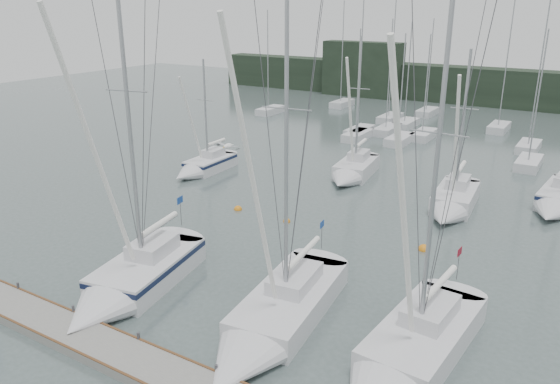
% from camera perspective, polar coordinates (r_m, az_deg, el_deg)
% --- Properties ---
extents(ground, '(160.00, 160.00, 0.00)m').
position_cam_1_polar(ground, '(25.39, -4.54, -12.75)').
color(ground, '#475754').
rests_on(ground, ground).
extents(dock, '(24.00, 2.00, 0.40)m').
position_cam_1_polar(dock, '(22.16, -12.52, -17.90)').
color(dock, slate).
rests_on(dock, ground).
extents(far_treeline, '(90.00, 4.00, 5.00)m').
position_cam_1_polar(far_treeline, '(81.06, 22.42, 10.01)').
color(far_treeline, black).
rests_on(far_treeline, ground).
extents(far_building_left, '(12.00, 3.00, 8.00)m').
position_cam_1_polar(far_building_left, '(84.52, 8.61, 12.56)').
color(far_building_left, black).
rests_on(far_building_left, ground).
extents(mast_forest, '(49.89, 22.77, 14.50)m').
position_cam_1_polar(mast_forest, '(59.90, 18.88, 5.69)').
color(mast_forest, silver).
rests_on(mast_forest, ground).
extents(sailboat_near_left, '(4.73, 9.73, 16.37)m').
position_cam_1_polar(sailboat_near_left, '(27.44, -15.66, -9.29)').
color(sailboat_near_left, silver).
rests_on(sailboat_near_left, ground).
extents(sailboat_near_center, '(4.26, 11.14, 16.09)m').
position_cam_1_polar(sailboat_near_center, '(23.53, -1.27, -13.97)').
color(sailboat_near_center, silver).
rests_on(sailboat_near_center, ground).
extents(sailboat_near_right, '(3.71, 10.26, 15.40)m').
position_cam_1_polar(sailboat_near_right, '(22.06, 12.69, -16.95)').
color(sailboat_near_right, silver).
rests_on(sailboat_near_right, ground).
extents(sailboat_mid_a, '(2.43, 6.81, 9.94)m').
position_cam_1_polar(sailboat_mid_a, '(45.62, -8.18, 2.59)').
color(sailboat_mid_a, silver).
rests_on(sailboat_mid_a, ground).
extents(sailboat_mid_b, '(3.38, 7.56, 11.84)m').
position_cam_1_polar(sailboat_mid_b, '(43.96, 7.46, 2.04)').
color(sailboat_mid_b, silver).
rests_on(sailboat_mid_b, ground).
extents(sailboat_mid_c, '(3.13, 7.88, 11.46)m').
position_cam_1_polar(sailboat_mid_c, '(38.39, 17.49, -1.24)').
color(sailboat_mid_c, silver).
rests_on(sailboat_mid_c, ground).
extents(sailboat_mid_d, '(3.36, 8.44, 13.33)m').
position_cam_1_polar(sailboat_mid_d, '(41.84, 27.13, -0.82)').
color(sailboat_mid_d, silver).
rests_on(sailboat_mid_d, ground).
extents(buoy_a, '(0.48, 0.48, 0.48)m').
position_cam_1_polar(buoy_a, '(35.33, 0.70, -3.12)').
color(buoy_a, orange).
rests_on(buoy_a, ground).
extents(buoy_b, '(0.65, 0.65, 0.65)m').
position_cam_1_polar(buoy_b, '(32.50, 14.78, -5.86)').
color(buoy_b, orange).
rests_on(buoy_b, ground).
extents(buoy_c, '(0.56, 0.56, 0.56)m').
position_cam_1_polar(buoy_c, '(37.48, -4.41, -1.84)').
color(buoy_c, orange).
rests_on(buoy_c, ground).
extents(seagull, '(1.11, 0.51, 0.22)m').
position_cam_1_polar(seagull, '(22.53, -5.47, 4.81)').
color(seagull, white).
rests_on(seagull, ground).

